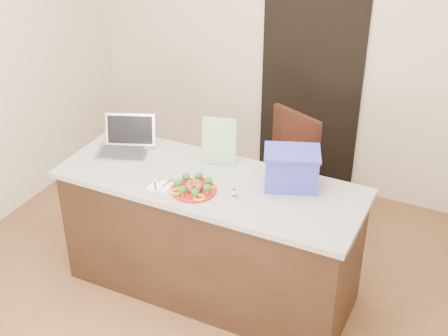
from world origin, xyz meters
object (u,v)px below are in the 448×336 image
at_px(napkin, 160,186).
at_px(yogurt_bottle, 234,194).
at_px(island, 210,236).
at_px(chair, 289,171).
at_px(laptop, 126,142).
at_px(plate, 194,190).
at_px(blue_box, 291,168).

distance_m(napkin, yogurt_bottle, 0.50).
relative_size(island, chair, 1.98).
bearing_deg(island, yogurt_bottle, -27.08).
relative_size(island, napkin, 15.51).
distance_m(napkin, laptop, 0.57).
height_order(plate, blue_box, blue_box).
distance_m(island, blue_box, 0.79).
height_order(plate, napkin, plate).
height_order(napkin, yogurt_bottle, yogurt_bottle).
distance_m(napkin, blue_box, 0.86).
xyz_separation_m(island, laptop, (-0.73, 0.11, 0.53)).
distance_m(island, chair, 0.92).
bearing_deg(yogurt_bottle, laptop, 166.42).
xyz_separation_m(plate, laptop, (-0.69, 0.27, 0.06)).
xyz_separation_m(island, yogurt_bottle, (0.24, -0.12, 0.48)).
xyz_separation_m(plate, napkin, (-0.23, -0.05, -0.01)).
bearing_deg(plate, island, 79.17).
height_order(laptop, blue_box, blue_box).
distance_m(island, napkin, 0.57).
distance_m(plate, blue_box, 0.64).
xyz_separation_m(island, napkin, (-0.26, -0.21, 0.46)).
relative_size(laptop, blue_box, 1.00).
distance_m(island, plate, 0.50).
xyz_separation_m(yogurt_bottle, chair, (0.01, 1.00, -0.36)).
distance_m(plate, laptop, 0.75).
bearing_deg(napkin, chair, 65.11).
bearing_deg(plate, blue_box, 31.94).
relative_size(blue_box, chair, 0.41).
xyz_separation_m(laptop, blue_box, (1.23, 0.06, 0.06)).
bearing_deg(island, plate, -100.83).
height_order(yogurt_bottle, blue_box, blue_box).
relative_size(island, laptop, 4.86).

